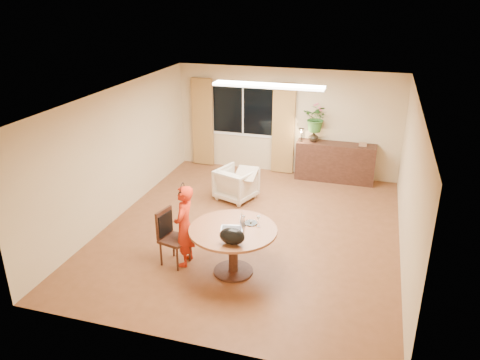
{
  "coord_description": "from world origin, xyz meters",
  "views": [
    {
      "loc": [
        2.06,
        -7.73,
        4.33
      ],
      "look_at": [
        -0.16,
        -0.2,
        1.1
      ],
      "focal_mm": 35.0,
      "sensor_mm": 36.0,
      "label": 1
    }
  ],
  "objects_px": {
    "child": "(184,226)",
    "sideboard": "(335,162)",
    "dining_table": "(233,238)",
    "dining_chair": "(175,238)",
    "armchair": "(236,184)"
  },
  "relations": [
    {
      "from": "dining_chair",
      "to": "armchair",
      "type": "height_order",
      "value": "dining_chair"
    },
    {
      "from": "dining_chair",
      "to": "dining_table",
      "type": "bearing_deg",
      "value": 14.54
    },
    {
      "from": "dining_chair",
      "to": "armchair",
      "type": "relative_size",
      "value": 1.23
    },
    {
      "from": "child",
      "to": "sideboard",
      "type": "height_order",
      "value": "child"
    },
    {
      "from": "child",
      "to": "armchair",
      "type": "bearing_deg",
      "value": 174.71
    },
    {
      "from": "dining_chair",
      "to": "child",
      "type": "bearing_deg",
      "value": 33.67
    },
    {
      "from": "child",
      "to": "armchair",
      "type": "xyz_separation_m",
      "value": [
        0.06,
        2.75,
        -0.35
      ]
    },
    {
      "from": "dining_chair",
      "to": "armchair",
      "type": "xyz_separation_m",
      "value": [
        0.22,
        2.81,
        -0.12
      ]
    },
    {
      "from": "dining_table",
      "to": "armchair",
      "type": "distance_m",
      "value": 2.91
    },
    {
      "from": "child",
      "to": "dining_chair",
      "type": "bearing_deg",
      "value": -73.74
    },
    {
      "from": "dining_chair",
      "to": "armchair",
      "type": "distance_m",
      "value": 2.82
    },
    {
      "from": "armchair",
      "to": "sideboard",
      "type": "bearing_deg",
      "value": -118.98
    },
    {
      "from": "dining_table",
      "to": "dining_chair",
      "type": "height_order",
      "value": "dining_chair"
    },
    {
      "from": "child",
      "to": "sideboard",
      "type": "relative_size",
      "value": 0.76
    },
    {
      "from": "dining_chair",
      "to": "sideboard",
      "type": "bearing_deg",
      "value": 77.58
    }
  ]
}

